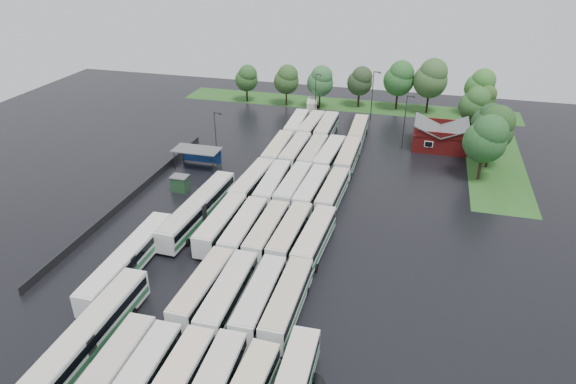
# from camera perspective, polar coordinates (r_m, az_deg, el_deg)

# --- Properties ---
(ground) EXTENTS (160.00, 160.00, 0.00)m
(ground) POSITION_cam_1_polar(r_m,az_deg,el_deg) (69.23, -4.23, -6.03)
(ground) COLOR black
(ground) RESTS_ON ground
(brick_building) EXTENTS (10.07, 8.60, 5.39)m
(brick_building) POSITION_cam_1_polar(r_m,az_deg,el_deg) (103.67, 16.50, 5.74)
(brick_building) COLOR maroon
(brick_building) RESTS_ON ground
(wash_shed) EXTENTS (8.20, 4.20, 3.58)m
(wash_shed) POSITION_cam_1_polar(r_m,az_deg,el_deg) (91.88, -9.99, 4.47)
(wash_shed) COLOR #2D2D30
(wash_shed) RESTS_ON ground
(utility_hut) EXTENTS (2.70, 2.20, 2.62)m
(utility_hut) POSITION_cam_1_polar(r_m,az_deg,el_deg) (84.47, -11.89, 0.95)
(utility_hut) COLOR #1C3D21
(utility_hut) RESTS_ON ground
(grass_strip_north) EXTENTS (80.00, 10.00, 0.01)m
(grass_strip_north) POSITION_cam_1_polar(r_m,az_deg,el_deg) (126.34, 6.39, 9.60)
(grass_strip_north) COLOR #24521A
(grass_strip_north) RESTS_ON ground
(grass_strip_east) EXTENTS (10.00, 50.00, 0.01)m
(grass_strip_east) POSITION_cam_1_polar(r_m,az_deg,el_deg) (105.22, 21.79, 4.10)
(grass_strip_east) COLOR #24521A
(grass_strip_east) RESTS_ON ground
(west_fence) EXTENTS (0.10, 50.00, 1.20)m
(west_fence) POSITION_cam_1_polar(r_m,az_deg,el_deg) (84.05, -16.88, -0.38)
(west_fence) COLOR #2D2D30
(west_fence) RESTS_ON ground
(bus_r0c0) EXTENTS (3.12, 13.18, 3.65)m
(bus_r0c0) POSITION_cam_1_polar(r_m,az_deg,el_deg) (51.72, -19.18, -18.62)
(bus_r0c0) COLOR silver
(bus_r0c0) RESTS_ON ground
(bus_r0c1) EXTENTS (3.01, 12.77, 3.54)m
(bus_r0c1) POSITION_cam_1_polar(r_m,az_deg,el_deg) (50.46, -16.18, -19.57)
(bus_r0c1) COLOR silver
(bus_r0c1) RESTS_ON ground
(bus_r1c1) EXTENTS (2.96, 12.68, 3.51)m
(bus_r1c1) POSITION_cam_1_polar(r_m,az_deg,el_deg) (59.34, -9.44, -10.49)
(bus_r1c1) COLOR silver
(bus_r1c1) RESTS_ON ground
(bus_r1c2) EXTENTS (3.01, 13.21, 3.66)m
(bus_r1c2) POSITION_cam_1_polar(r_m,az_deg,el_deg) (57.90, -6.66, -11.26)
(bus_r1c2) COLOR silver
(bus_r1c2) RESTS_ON ground
(bus_r1c3) EXTENTS (2.84, 12.73, 3.54)m
(bus_r1c3) POSITION_cam_1_polar(r_m,az_deg,el_deg) (57.21, -3.18, -11.73)
(bus_r1c3) COLOR silver
(bus_r1c3) RESTS_ON ground
(bus_r1c4) EXTENTS (2.76, 12.92, 3.59)m
(bus_r1c4) POSITION_cam_1_polar(r_m,az_deg,el_deg) (56.65, -0.07, -12.09)
(bus_r1c4) COLOR silver
(bus_r1c4) RESTS_ON ground
(bus_r2c0) EXTENTS (2.89, 13.11, 3.64)m
(bus_r2c0) POSITION_cam_1_polar(r_m,az_deg,el_deg) (70.64, -7.45, -3.55)
(bus_r2c0) COLOR silver
(bus_r2c0) RESTS_ON ground
(bus_r2c1) EXTENTS (2.94, 13.02, 3.61)m
(bus_r2c1) POSITION_cam_1_polar(r_m,az_deg,el_deg) (69.28, -4.93, -4.09)
(bus_r2c1) COLOR silver
(bus_r2c1) RESTS_ON ground
(bus_r2c2) EXTENTS (2.80, 12.58, 3.50)m
(bus_r2c2) POSITION_cam_1_polar(r_m,az_deg,el_deg) (68.57, -2.37, -4.43)
(bus_r2c2) COLOR silver
(bus_r2c2) RESTS_ON ground
(bus_r2c3) EXTENTS (3.06, 12.92, 3.58)m
(bus_r2c3) POSITION_cam_1_polar(r_m,az_deg,el_deg) (67.95, 0.24, -4.68)
(bus_r2c3) COLOR silver
(bus_r2c3) RESTS_ON ground
(bus_r2c4) EXTENTS (3.32, 13.12, 3.62)m
(bus_r2c4) POSITION_cam_1_polar(r_m,az_deg,el_deg) (67.02, 2.94, -5.19)
(bus_r2c4) COLOR silver
(bus_r2c4) RESTS_ON ground
(bus_r3c0) EXTENTS (3.37, 13.27, 3.66)m
(bus_r3c0) POSITION_cam_1_polar(r_m,az_deg,el_deg) (81.45, -3.97, 1.02)
(bus_r3c0) COLOR silver
(bus_r3c0) RESTS_ON ground
(bus_r3c1) EXTENTS (3.17, 13.22, 3.66)m
(bus_r3c1) POSITION_cam_1_polar(r_m,az_deg,el_deg) (80.52, -1.70, 0.75)
(bus_r3c1) COLOR silver
(bus_r3c1) RESTS_ON ground
(bus_r3c2) EXTENTS (3.04, 13.06, 3.62)m
(bus_r3c2) POSITION_cam_1_polar(r_m,az_deg,el_deg) (80.06, 0.60, 0.59)
(bus_r3c2) COLOR silver
(bus_r3c2) RESTS_ON ground
(bus_r3c3) EXTENTS (3.17, 12.95, 3.58)m
(bus_r3c3) POSITION_cam_1_polar(r_m,az_deg,el_deg) (79.26, 2.65, 0.25)
(bus_r3c3) COLOR silver
(bus_r3c3) RESTS_ON ground
(bus_r3c4) EXTENTS (3.06, 12.63, 3.50)m
(bus_r3c4) POSITION_cam_1_polar(r_m,az_deg,el_deg) (78.83, 4.96, -0.03)
(bus_r3c4) COLOR silver
(bus_r3c4) RESTS_ON ground
(bus_r4c0) EXTENTS (3.04, 13.14, 3.64)m
(bus_r4c0) POSITION_cam_1_polar(r_m,az_deg,el_deg) (93.41, -1.11, 4.63)
(bus_r4c0) COLOR silver
(bus_r4c0) RESTS_ON ground
(bus_r4c1) EXTENTS (2.93, 13.02, 3.61)m
(bus_r4c1) POSITION_cam_1_polar(r_m,az_deg,el_deg) (92.83, 0.82, 4.47)
(bus_r4c1) COLOR silver
(bus_r4c1) RESTS_ON ground
(bus_r4c2) EXTENTS (2.90, 12.88, 3.57)m
(bus_r4c2) POSITION_cam_1_polar(r_m,az_deg,el_deg) (92.07, 2.79, 4.22)
(bus_r4c2) COLOR silver
(bus_r4c2) RESTS_ON ground
(bus_r4c3) EXTENTS (3.45, 13.34, 3.68)m
(bus_r4c3) POSITION_cam_1_polar(r_m,az_deg,el_deg) (91.35, 4.65, 4.01)
(bus_r4c3) COLOR silver
(bus_r4c3) RESTS_ON ground
(bus_r4c4) EXTENTS (2.80, 13.05, 3.63)m
(bus_r4c4) POSITION_cam_1_polar(r_m,az_deg,el_deg) (91.18, 6.68, 3.85)
(bus_r4c4) COLOR silver
(bus_r4c4) RESTS_ON ground
(bus_r5c0) EXTENTS (3.25, 13.01, 3.59)m
(bus_r5c0) POSITION_cam_1_polar(r_m,az_deg,el_deg) (105.81, 0.96, 7.37)
(bus_r5c0) COLOR silver
(bus_r5c0) RESTS_ON ground
(bus_r5c1) EXTENTS (3.19, 12.92, 3.57)m
(bus_r5c1) POSITION_cam_1_polar(r_m,az_deg,el_deg) (105.27, 2.60, 7.23)
(bus_r5c1) COLOR silver
(bus_r5c1) RESTS_ON ground
(bus_r5c2) EXTENTS (2.88, 13.06, 3.63)m
(bus_r5c2) POSITION_cam_1_polar(r_m,az_deg,el_deg) (104.44, 4.29, 7.04)
(bus_r5c2) COLOR silver
(bus_r5c2) RESTS_ON ground
(bus_r5c4) EXTENTS (3.07, 12.77, 3.53)m
(bus_r5c4) POSITION_cam_1_polar(r_m,az_deg,el_deg) (103.68, 7.81, 6.68)
(bus_r5c4) COLOR silver
(bus_r5c4) RESTS_ON ground
(artic_bus_west_a) EXTENTS (2.84, 19.76, 3.67)m
(artic_bus_west_a) POSITION_cam_1_polar(r_m,az_deg,el_deg) (55.88, -21.54, -15.01)
(artic_bus_west_a) COLOR silver
(artic_bus_west_a) RESTS_ON ground
(artic_bus_west_b) EXTENTS (3.63, 19.89, 3.67)m
(artic_bus_west_b) POSITION_cam_1_polar(r_m,az_deg,el_deg) (74.80, -9.92, -1.86)
(artic_bus_west_b) COLOR silver
(artic_bus_west_b) RESTS_ON ground
(artic_bus_west_c) EXTENTS (3.00, 18.89, 3.50)m
(artic_bus_west_c) POSITION_cam_1_polar(r_m,az_deg,el_deg) (65.92, -17.31, -7.22)
(artic_bus_west_c) COLOR silver
(artic_bus_west_c) RESTS_ON ground
(minibus) EXTENTS (3.26, 6.32, 2.63)m
(minibus) POSITION_cam_1_polar(r_m,az_deg,el_deg) (121.10, 2.68, 9.68)
(minibus) COLOR silver
(minibus) RESTS_ON ground
(tree_north_0) EXTENTS (5.50, 5.50, 9.12)m
(tree_north_0) POSITION_cam_1_polar(r_m,az_deg,el_deg) (126.96, -4.59, 12.52)
(tree_north_0) COLOR black
(tree_north_0) RESTS_ON ground
(tree_north_1) EXTENTS (5.94, 5.94, 9.84)m
(tree_north_1) POSITION_cam_1_polar(r_m,az_deg,el_deg) (123.63, -0.13, 12.43)
(tree_north_1) COLOR #2F2419
(tree_north_1) RESTS_ON ground
(tree_north_2) EXTENTS (6.15, 6.15, 10.18)m
(tree_north_2) POSITION_cam_1_polar(r_m,az_deg,el_deg) (121.63, 3.65, 12.23)
(tree_north_2) COLOR #372414
(tree_north_2) RESTS_ON ground
(tree_north_3) EXTENTS (5.88, 5.88, 9.74)m
(tree_north_3) POSITION_cam_1_polar(r_m,az_deg,el_deg) (123.68, 8.05, 12.14)
(tree_north_3) COLOR black
(tree_north_3) RESTS_ON ground
(tree_north_4) EXTENTS (6.97, 6.97, 11.55)m
(tree_north_4) POSITION_cam_1_polar(r_m,az_deg,el_deg) (122.92, 12.29, 12.26)
(tree_north_4) COLOR black
(tree_north_4) RESTS_ON ground
(tree_north_5) EXTENTS (7.61, 7.61, 12.61)m
(tree_north_5) POSITION_cam_1_polar(r_m,az_deg,el_deg) (121.92, 15.64, 12.10)
(tree_north_5) COLOR black
(tree_north_5) RESTS_ON ground
(tree_north_6) EXTENTS (6.54, 6.54, 10.83)m
(tree_north_6) POSITION_cam_1_polar(r_m,az_deg,el_deg) (123.51, 20.63, 11.01)
(tree_north_6) COLOR #2E2316
(tree_north_6) RESTS_ON ground
(tree_east_0) EXTENTS (6.99, 6.99, 11.59)m
(tree_east_0) POSITION_cam_1_polar(r_m,az_deg,el_deg) (90.00, 21.21, 5.57)
(tree_east_0) COLOR #312218
(tree_east_0) RESTS_ON ground
(tree_east_1) EXTENTS (6.96, 6.96, 11.52)m
(tree_east_1) POSITION_cam_1_polar(r_m,az_deg,el_deg) (95.61, 21.97, 6.63)
(tree_east_1) COLOR black
(tree_east_1) RESTS_ON ground
(tree_east_2) EXTENTS (5.77, 5.77, 9.56)m
(tree_east_2) POSITION_cam_1_polar(r_m,az_deg,el_deg) (103.20, 21.38, 7.42)
(tree_east_2) COLOR #35241C
(tree_east_2) RESTS_ON ground
(tree_east_3) EXTENTS (6.07, 6.07, 10.05)m
(tree_east_3) POSITION_cam_1_polar(r_m,az_deg,el_deg) (111.63, 20.09, 9.22)
(tree_east_3) COLOR black
(tree_east_3) RESTS_ON ground
(tree_east_4) EXTENTS (4.82, 4.82, 7.98)m
(tree_east_4) POSITION_cam_1_polar(r_m,az_deg,el_deg) (121.41, 21.10, 9.76)
(tree_east_4) COLOR black
(tree_east_4) RESTS_ON ground
(lamp_post_ne) EXTENTS (1.61, 0.31, 10.44)m
(lamp_post_ne) POSITION_cam_1_polar(r_m,az_deg,el_deg) (100.28, 12.94, 8.02)
(lamp_post_ne) COLOR #2D2D30
(lamp_post_ne) RESTS_ON ground
(lamp_post_nw) EXTENTS (1.52, 0.30, 9.90)m
(lamp_post_nw) POSITION_cam_1_polar(r_m,az_deg,el_deg) (91.15, -7.98, 6.31)
(lamp_post_nw) COLOR #2D2D30
(lamp_post_nw) RESTS_ON ground
(lamp_post_back_w) EXTENTS (1.47, 0.29, 9.57)m
(lamp_post_back_w) POSITION_cam_1_polar(r_m,az_deg,el_deg) (116.41, 3.14, 11.05)
(lamp_post_back_w) COLOR #2D2D30
(lamp_post_back_w) RESTS_ON ground
(lamp_post_back_e) EXTENTS (1.67, 0.32, 10.82)m
(lamp_post_back_e) POSITION_cam_1_polar(r_m,az_deg,el_deg) (114.89, 9.43, 10.88)
(lamp_post_back_e) COLOR #2D2D30
(lamp_post_back_e) RESTS_ON ground
(puddle_0) EXTENTS (3.67, 3.67, 0.01)m
(puddle_0) POSITION_cam_1_polar(r_m,az_deg,el_deg) (54.10, -15.03, -18.39)
(puddle_0) COLOR black
(puddle_0) RESTS_ON ground
(puddle_2) EXTENTS (5.67, 5.67, 0.01)m
(puddle_2) POSITION_cam_1_polar(r_m,az_deg,el_deg) (76.34, -10.99, -3.08)
(puddle_2) COLOR black
(puddle_2) RESTS_ON ground
(puddle_3) EXTENTS (4.18, 4.18, 0.01)m
(puddle_3) POSITION_cam_1_polar(r_m,az_deg,el_deg) (67.43, -0.83, -6.95)
(puddle_3) COLOR black
(puddle_3) RESTS_ON ground
(puddle_4) EXTENTS (3.11, 3.11, 0.01)m
(puddle_4) POSITION_cam_1_polar(r_m,az_deg,el_deg) (51.15, 2.34, -20.55)
(puddle_4) COLOR black
(puddle_4) RESTS_ON ground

